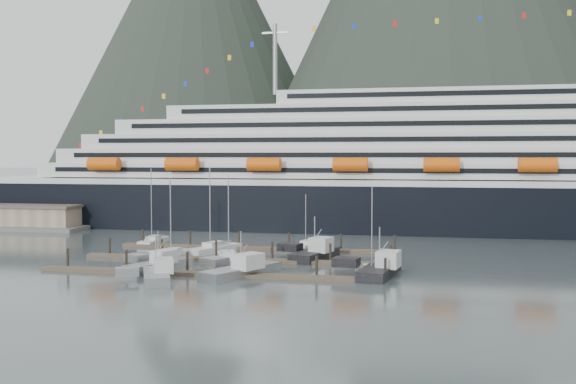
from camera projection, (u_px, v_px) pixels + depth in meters
name	position (u px, v px, depth m)	size (l,w,h in m)	color
ground	(259.00, 265.00, 99.63)	(1600.00, 1600.00, 0.00)	#485555
mountains	(458.00, 6.00, 656.24)	(870.00, 440.00, 420.00)	black
cruise_ship	(454.00, 175.00, 146.71)	(210.00, 30.40, 50.30)	black
warehouse	(1.00, 217.00, 155.06)	(46.00, 20.00, 5.80)	#595956
dock_near	(206.00, 273.00, 90.87)	(48.18, 2.28, 3.20)	#4E4032
dock_mid	(233.00, 259.00, 103.59)	(48.18, 2.28, 3.20)	#4E4032
dock_far	(254.00, 248.00, 116.30)	(48.18, 2.28, 3.20)	#4E4032
sailboat_a	(173.00, 256.00, 106.35)	(2.74, 9.34, 13.31)	#B9B9B9
sailboat_b	(215.00, 250.00, 113.36)	(7.06, 11.50, 14.83)	#B9B9B9
sailboat_c	(228.00, 258.00, 103.61)	(6.20, 9.89, 13.74)	#B9B9B9
sailboat_e	(154.00, 242.00, 124.21)	(2.68, 9.73, 14.42)	#B9B9B9
sailboat_f	(307.00, 246.00, 118.42)	(3.98, 8.34, 9.92)	#B9B9B9
sailboat_h	(370.00, 272.00, 91.64)	(4.76, 8.09, 12.54)	#B9B9B9
trawler_a	(158.00, 264.00, 95.72)	(9.24, 11.49, 6.08)	#96989B
trawler_b	(155.00, 275.00, 86.90)	(8.47, 9.96, 6.14)	#96989B
trawler_c	(240.00, 270.00, 90.59)	(10.94, 13.26, 6.68)	#96989B
trawler_d	(378.00, 269.00, 90.80)	(9.37, 12.60, 7.27)	black
trawler_e	(314.00, 253.00, 105.47)	(9.54, 11.98, 7.42)	black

